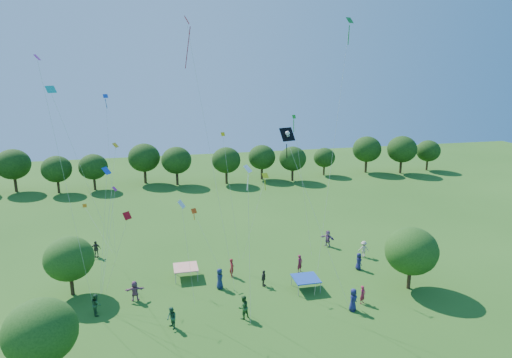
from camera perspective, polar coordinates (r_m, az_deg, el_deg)
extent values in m
ellipsoid|color=#245017|center=(31.83, -25.34, -16.86)|extent=(4.42, 4.42, 3.98)
cylinder|color=#422B19|center=(43.28, -22.01, -12.30)|extent=(0.32, 0.32, 1.57)
ellipsoid|color=#245017|center=(42.24, -22.34, -9.19)|extent=(4.17, 4.17, 3.75)
cylinder|color=#422B19|center=(43.42, 18.57, -11.86)|extent=(0.33, 0.33, 1.62)
ellipsoid|color=#245017|center=(42.31, 18.87, -8.50)|extent=(4.58, 4.58, 4.12)
cylinder|color=#422B19|center=(79.72, -27.83, -0.65)|extent=(0.44, 0.44, 2.15)
ellipsoid|color=#1C3F12|center=(79.03, -28.11, 1.64)|extent=(5.17, 5.17, 4.65)
cylinder|color=#422B19|center=(76.11, -23.46, -0.93)|extent=(0.38, 0.38, 1.87)
ellipsoid|color=#1C3F12|center=(75.47, -23.67, 1.15)|extent=(4.48, 4.48, 4.03)
cylinder|color=#422B19|center=(75.90, -19.51, -0.61)|extent=(0.38, 0.38, 1.84)
ellipsoid|color=#1C3F12|center=(75.26, -19.69, 1.45)|extent=(4.42, 4.42, 3.98)
cylinder|color=#422B19|center=(77.65, -13.68, 0.26)|extent=(0.44, 0.44, 2.14)
ellipsoid|color=#1C3F12|center=(76.94, -13.82, 2.61)|extent=(5.14, 5.14, 4.63)
cylinder|color=#422B19|center=(75.63, -9.82, 0.04)|extent=(0.42, 0.42, 2.03)
ellipsoid|color=#1C3F12|center=(74.94, -9.92, 2.32)|extent=(4.86, 4.86, 4.37)
cylinder|color=#422B19|center=(75.38, -3.71, 0.15)|extent=(0.40, 0.40, 1.96)
ellipsoid|color=#1C3F12|center=(74.70, -3.75, 2.37)|extent=(4.71, 4.71, 4.24)
cylinder|color=#422B19|center=(78.07, 0.73, 0.66)|extent=(0.39, 0.39, 1.91)
ellipsoid|color=#1C3F12|center=(77.44, 0.74, 2.75)|extent=(4.59, 4.59, 4.13)
cylinder|color=#422B19|center=(77.31, 4.57, 0.47)|extent=(0.39, 0.39, 1.89)
ellipsoid|color=#1C3F12|center=(76.67, 4.61, 2.55)|extent=(4.54, 4.54, 4.08)
cylinder|color=#422B19|center=(81.85, 8.48, 1.03)|extent=(0.33, 0.33, 1.58)
ellipsoid|color=#1C3F12|center=(81.34, 8.54, 2.68)|extent=(3.80, 3.80, 3.42)
cylinder|color=#422B19|center=(85.30, 13.57, 1.51)|extent=(0.44, 0.44, 2.13)
ellipsoid|color=#1C3F12|center=(84.66, 13.69, 3.65)|extent=(5.12, 5.12, 4.61)
cylinder|color=#422B19|center=(86.35, 17.62, 1.41)|extent=(0.45, 0.45, 2.18)
ellipsoid|color=#1C3F12|center=(85.71, 17.79, 3.57)|extent=(5.24, 5.24, 4.72)
cylinder|color=#422B19|center=(90.43, 20.58, 1.60)|extent=(0.37, 0.37, 1.81)
ellipsoid|color=#1C3F12|center=(89.91, 20.73, 3.32)|extent=(4.35, 4.35, 3.91)
cube|color=#F2491C|center=(43.50, -8.79, -10.84)|extent=(2.20, 2.20, 0.08)
cylinder|color=#999999|center=(42.77, -10.02, -12.09)|extent=(0.05, 0.05, 1.10)
cylinder|color=#999999|center=(42.89, -7.30, -11.91)|extent=(0.05, 0.05, 1.10)
cylinder|color=#999999|center=(44.58, -10.17, -10.96)|extent=(0.05, 0.05, 1.10)
cylinder|color=#999999|center=(44.68, -7.57, -10.79)|extent=(0.05, 0.05, 1.10)
cube|color=#183E9E|center=(41.21, 6.25, -12.24)|extent=(2.20, 2.20, 0.08)
cylinder|color=#999999|center=(40.31, 5.33, -13.66)|extent=(0.05, 0.05, 1.10)
cylinder|color=#999999|center=(40.92, 8.06, -13.29)|extent=(0.05, 0.05, 1.10)
cylinder|color=#999999|center=(41.99, 4.46, -12.43)|extent=(0.05, 0.05, 1.10)
cylinder|color=#999999|center=(42.59, 7.08, -12.10)|extent=(0.05, 0.05, 1.10)
imported|color=#1B1A4E|center=(45.76, 12.71, -10.01)|extent=(0.50, 0.86, 1.68)
imported|color=maroon|center=(44.35, 5.50, -10.47)|extent=(0.77, 0.72, 1.74)
imported|color=#235237|center=(36.27, -10.50, -16.73)|extent=(0.76, 0.96, 1.72)
imported|color=#C6AD9E|center=(48.72, 13.31, -8.49)|extent=(1.19, 0.75, 1.68)
imported|color=#3B352F|center=(50.14, -19.39, -8.25)|extent=(1.07, 0.59, 1.73)
imported|color=#8D5284|center=(50.56, 8.95, -7.35)|extent=(1.55, 1.66, 1.79)
imported|color=navy|center=(41.34, -4.56, -12.30)|extent=(0.69, 1.01, 1.86)
imported|color=maroon|center=(39.95, 13.19, -13.90)|extent=(0.70, 0.63, 1.57)
imported|color=#204C2B|center=(39.49, -19.34, -14.56)|extent=(0.67, 0.96, 1.77)
imported|color=#ABA389|center=(47.19, 16.94, -9.57)|extent=(1.12, 1.03, 1.61)
imported|color=#3A332F|center=(41.66, 0.96, -12.30)|extent=(0.84, 0.96, 1.51)
imported|color=#8E5373|center=(40.64, -14.91, -13.35)|extent=(1.66, 0.65, 1.76)
imported|color=navy|center=(38.69, 12.04, -14.54)|extent=(1.03, 1.02, 1.90)
imported|color=maroon|center=(43.34, -3.04, -11.00)|extent=(0.45, 0.68, 1.79)
imported|color=#244F21|center=(36.90, -1.59, -15.72)|extent=(1.07, 0.88, 1.90)
cube|color=black|center=(35.36, 3.92, 5.59)|extent=(1.27, 0.94, 0.97)
cube|color=black|center=(35.63, 3.86, 3.52)|extent=(0.17, 0.26, 1.18)
sphere|color=white|center=(35.29, 3.95, 5.73)|extent=(0.35, 0.35, 0.35)
cylinder|color=white|center=(35.33, 3.95, 5.28)|extent=(0.26, 0.50, 0.32)
cylinder|color=white|center=(35.33, 3.95, 5.28)|extent=(0.26, 0.50, 0.32)
cylinder|color=beige|center=(35.75, 7.71, -5.38)|extent=(3.94, 4.07, 12.31)
cube|color=red|center=(34.87, -8.64, 19.05)|extent=(0.36, 0.66, 0.57)
cube|color=red|center=(34.81, -8.53, 15.92)|extent=(0.48, 0.51, 2.94)
cylinder|color=beige|center=(34.94, -5.43, 1.50)|extent=(3.02, 1.70, 20.82)
cube|color=#F9440E|center=(42.33, -7.76, -3.99)|extent=(0.57, 0.47, 0.42)
cube|color=#F9440E|center=(42.58, -7.74, -4.75)|extent=(0.10, 0.15, 0.60)
cylinder|color=beige|center=(42.19, -6.16, -7.71)|extent=(1.97, 2.40, 4.72)
cube|color=yellow|center=(42.42, -4.16, 5.61)|extent=(0.42, 0.31, 0.34)
cylinder|color=beige|center=(42.95, -3.11, -2.39)|extent=(1.13, 1.82, 11.57)
cube|color=gold|center=(39.52, -17.16, 4.06)|extent=(0.54, 0.60, 0.36)
cylinder|color=beige|center=(39.38, -17.96, -4.86)|extent=(1.76, 3.42, 11.31)
cube|color=#177E27|center=(35.10, 11.64, 18.87)|extent=(0.62, 0.54, 0.42)
cube|color=#177E27|center=(35.07, 11.51, 17.22)|extent=(0.15, 0.31, 1.35)
cylinder|color=beige|center=(35.09, 9.35, 1.46)|extent=(2.23, 0.69, 20.86)
cube|color=blue|center=(36.92, -18.19, 0.99)|extent=(0.71, 0.79, 0.52)
cylinder|color=beige|center=(38.18, -18.54, -6.73)|extent=(1.25, 0.60, 9.79)
cube|color=#94187B|center=(40.61, -17.25, -1.18)|extent=(0.41, 0.51, 0.34)
cylinder|color=beige|center=(40.20, -17.95, -7.33)|extent=(1.34, 3.59, 7.54)
cube|color=white|center=(30.73, -1.03, 1.29)|extent=(0.71, 0.74, 0.46)
cube|color=white|center=(31.02, -1.05, -0.45)|extent=(0.10, 0.27, 1.18)
cylinder|color=beige|center=(32.10, -0.84, -8.89)|extent=(0.04, 0.92, 10.95)
cube|color=#0BAB99|center=(40.81, -24.27, 10.18)|extent=(0.90, 0.83, 0.56)
cylinder|color=beige|center=(43.28, -20.45, -0.29)|extent=(3.63, 3.23, 15.75)
cube|color=red|center=(33.83, -15.81, -4.44)|extent=(0.64, 0.62, 0.50)
cylinder|color=beige|center=(36.80, -17.14, -9.50)|extent=(2.37, 3.25, 7.33)
cube|color=orange|center=(50.50, -20.63, -3.14)|extent=(0.44, 0.33, 0.31)
cylinder|color=beige|center=(48.95, -19.11, -5.98)|extent=(2.80, 4.21, 3.61)
cube|color=#C4D012|center=(40.62, 1.17, 0.42)|extent=(0.62, 0.51, 0.40)
cube|color=#C4D012|center=(40.88, 1.14, -0.76)|extent=(0.17, 0.24, 1.07)
cylinder|color=beige|center=(42.22, -0.31, -5.11)|extent=(1.90, 1.26, 8.14)
cube|color=#1B971F|center=(42.03, 4.77, 7.77)|extent=(0.39, 0.27, 0.32)
cube|color=#1B971F|center=(42.18, 4.73, 6.65)|extent=(0.17, 0.27, 1.20)
cylinder|color=beige|center=(43.12, 5.91, -1.24)|extent=(1.78, 1.06, 13.21)
cube|color=#1244B8|center=(46.86, -18.30, 9.82)|extent=(0.51, 0.41, 0.35)
cube|color=#1244B8|center=(46.97, -18.23, 8.92)|extent=(0.15, 0.21, 0.92)
cylinder|color=beige|center=(46.49, -17.72, 0.32)|extent=(0.03, 3.08, 14.84)
cube|color=purple|center=(34.29, -25.68, 13.55)|extent=(0.37, 0.51, 0.38)
cylinder|color=beige|center=(35.72, -22.54, -1.37)|extent=(1.79, 0.92, 18.28)
cube|color=silver|center=(34.85, -9.30, -3.12)|extent=(0.63, 0.78, 0.55)
cylinder|color=beige|center=(35.77, -8.46, -9.53)|extent=(0.65, 1.12, 7.51)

